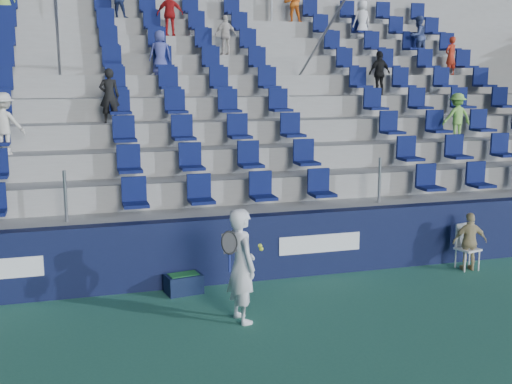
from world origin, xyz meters
TOP-DOWN VIEW (x-y plane):
  - ground at (0.00, 0.00)m, footprint 70.00×70.00m
  - sponsor_wall at (0.00, 3.15)m, footprint 24.00×0.32m
  - grandstand at (-0.01, 8.24)m, footprint 24.00×8.17m
  - tennis_player at (-0.49, 1.25)m, footprint 0.69×0.71m
  - line_judge_chair at (4.39, 2.64)m, footprint 0.46×0.48m
  - line_judge at (4.39, 2.50)m, footprint 0.71×0.42m
  - ball_bin at (-1.12, 2.75)m, footprint 0.66×0.49m

SIDE VIEW (x-z plane):
  - ground at x=0.00m, z-range 0.00..0.00m
  - ball_bin at x=-1.12m, z-range 0.01..0.36m
  - line_judge_chair at x=4.39m, z-range 0.06..0.94m
  - line_judge at x=4.39m, z-range 0.00..1.13m
  - sponsor_wall at x=0.00m, z-range 0.00..1.20m
  - tennis_player at x=-0.49m, z-range 0.00..1.76m
  - grandstand at x=-0.01m, z-range -1.17..5.45m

